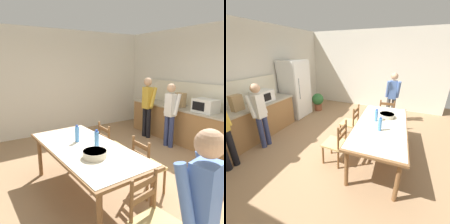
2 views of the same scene
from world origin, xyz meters
The scene contains 17 objects.
ground_plane centered at (0.00, 0.00, 0.00)m, with size 8.32×8.32×0.00m, color #9E7A56.
wall_back centered at (0.00, 2.66, 1.45)m, with size 6.52×0.12×2.90m, color silver.
wall_right centered at (3.26, 0.00, 1.45)m, with size 0.12×5.20×2.90m, color silver.
kitchen_counter centered at (-0.82, 2.23, 0.45)m, with size 3.03×0.66×0.90m.
refrigerator centered at (1.21, 2.19, 0.95)m, with size 0.83×0.73×1.89m.
microwave centered at (-0.11, 2.21, 1.05)m, with size 0.50×0.39×0.30m.
paper_bag centered at (-0.82, 2.20, 1.08)m, with size 0.24×0.16×0.36m, color tan.
dining_table centered at (0.04, -0.88, 0.71)m, with size 2.24×1.08×0.78m.
bottle_near_centre centered at (-0.23, -0.89, 0.91)m, with size 0.07×0.07×0.27m.
bottle_off_centre centered at (0.15, -0.76, 0.91)m, with size 0.07×0.07×0.27m.
serving_bowl centered at (0.43, -0.94, 0.83)m, with size 0.32×0.32×0.09m.
chair_side_far_right centered at (0.51, -0.08, 0.44)m, with size 0.43×0.41×0.91m.
chair_side_far_left centered at (-0.49, -0.12, 0.44)m, with size 0.43×0.41×0.91m.
chair_head_end centered at (1.44, -0.83, 0.44)m, with size 0.45×0.47×0.91m.
person_at_counter centered at (-0.67, 1.69, 0.86)m, with size 0.38×0.27×1.53m.
person_by_table centered at (1.99, -0.89, 0.88)m, with size 0.30×0.42×1.57m.
potted_plant centered at (1.90, 1.76, 0.39)m, with size 0.44×0.44×0.67m.
Camera 2 is at (-2.80, -1.19, 2.16)m, focal length 24.00 mm.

